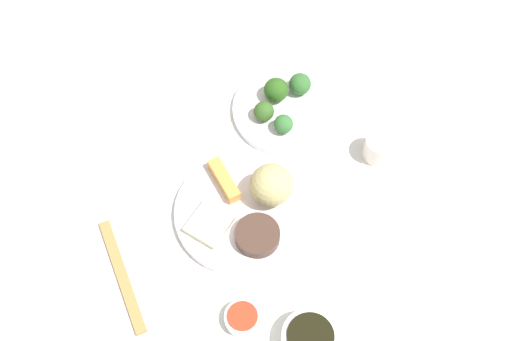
{
  "coord_description": "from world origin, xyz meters",
  "views": [
    {
      "loc": [
        0.38,
        0.39,
        1.14
      ],
      "look_at": [
        -0.06,
        -0.03,
        0.06
      ],
      "focal_mm": 45.52,
      "sensor_mm": 36.0,
      "label": 1
    }
  ],
  "objects_px": {
    "chopsticks_pair": "(122,275)",
    "teacup": "(379,148)",
    "broccoli_plate": "(287,109)",
    "main_plate": "(241,212)",
    "sauce_ramekin_sweet_and_sour": "(243,318)",
    "soy_sauce_bowl": "(310,339)"
  },
  "relations": [
    {
      "from": "main_plate",
      "to": "teacup",
      "type": "distance_m",
      "value": 0.3
    },
    {
      "from": "soy_sauce_bowl",
      "to": "teacup",
      "type": "bearing_deg",
      "value": -159.1
    },
    {
      "from": "broccoli_plate",
      "to": "sauce_ramekin_sweet_and_sour",
      "type": "height_order",
      "value": "sauce_ramekin_sweet_and_sour"
    },
    {
      "from": "main_plate",
      "to": "teacup",
      "type": "xyz_separation_m",
      "value": [
        -0.28,
        0.11,
        0.02
      ]
    },
    {
      "from": "teacup",
      "to": "chopsticks_pair",
      "type": "bearing_deg",
      "value": -19.18
    },
    {
      "from": "soy_sauce_bowl",
      "to": "teacup",
      "type": "relative_size",
      "value": 1.6
    },
    {
      "from": "broccoli_plate",
      "to": "soy_sauce_bowl",
      "type": "bearing_deg",
      "value": 46.2
    },
    {
      "from": "chopsticks_pair",
      "to": "teacup",
      "type": "bearing_deg",
      "value": 160.82
    },
    {
      "from": "main_plate",
      "to": "soy_sauce_bowl",
      "type": "bearing_deg",
      "value": 69.02
    },
    {
      "from": "chopsticks_pair",
      "to": "broccoli_plate",
      "type": "bearing_deg",
      "value": -177.2
    },
    {
      "from": "soy_sauce_bowl",
      "to": "broccoli_plate",
      "type": "bearing_deg",
      "value": -133.8
    },
    {
      "from": "sauce_ramekin_sweet_and_sour",
      "to": "chopsticks_pair",
      "type": "distance_m",
      "value": 0.23
    },
    {
      "from": "broccoli_plate",
      "to": "sauce_ramekin_sweet_and_sour",
      "type": "relative_size",
      "value": 3.5
    },
    {
      "from": "main_plate",
      "to": "sauce_ramekin_sweet_and_sour",
      "type": "height_order",
      "value": "sauce_ramekin_sweet_and_sour"
    },
    {
      "from": "broccoli_plate",
      "to": "chopsticks_pair",
      "type": "height_order",
      "value": "broccoli_plate"
    },
    {
      "from": "soy_sauce_bowl",
      "to": "chopsticks_pair",
      "type": "bearing_deg",
      "value": -66.85
    },
    {
      "from": "broccoli_plate",
      "to": "soy_sauce_bowl",
      "type": "distance_m",
      "value": 0.48
    },
    {
      "from": "soy_sauce_bowl",
      "to": "main_plate",
      "type": "bearing_deg",
      "value": -110.98
    },
    {
      "from": "main_plate",
      "to": "chopsticks_pair",
      "type": "height_order",
      "value": "main_plate"
    },
    {
      "from": "soy_sauce_bowl",
      "to": "chopsticks_pair",
      "type": "distance_m",
      "value": 0.36
    },
    {
      "from": "main_plate",
      "to": "soy_sauce_bowl",
      "type": "height_order",
      "value": "soy_sauce_bowl"
    },
    {
      "from": "sauce_ramekin_sweet_and_sour",
      "to": "teacup",
      "type": "height_order",
      "value": "teacup"
    }
  ]
}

